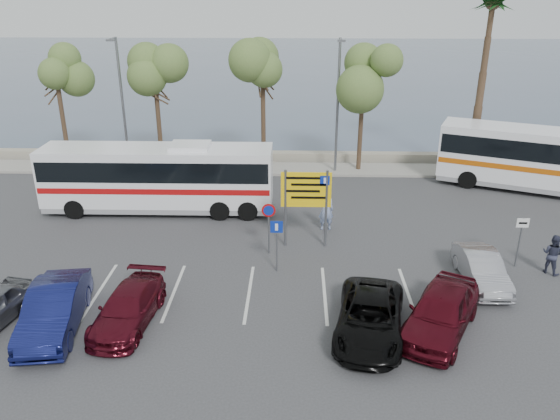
{
  "coord_description": "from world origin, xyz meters",
  "views": [
    {
      "loc": [
        0.55,
        -19.06,
        10.98
      ],
      "look_at": [
        -0.13,
        3.0,
        1.81
      ],
      "focal_mm": 35.0,
      "sensor_mm": 36.0,
      "label": 1
    }
  ],
  "objects_px": {
    "direction_sign": "(306,196)",
    "car_maroon": "(128,308)",
    "street_lamp_left": "(122,98)",
    "coach_bus_left": "(158,180)",
    "car_red": "(441,311)",
    "pedestrian_near": "(326,210)",
    "coach_bus_right": "(552,163)",
    "car_silver_b": "(481,269)",
    "street_lamp_right": "(338,100)",
    "pedestrian_far": "(552,254)",
    "suv_black": "(370,317)",
    "car_blue": "(54,309)"
  },
  "relations": [
    {
      "from": "pedestrian_far",
      "to": "pedestrian_near",
      "type": "bearing_deg",
      "value": 22.37
    },
    {
      "from": "direction_sign",
      "to": "car_maroon",
      "type": "relative_size",
      "value": 0.85
    },
    {
      "from": "direction_sign",
      "to": "pedestrian_near",
      "type": "relative_size",
      "value": 1.79
    },
    {
      "from": "car_maroon",
      "to": "car_silver_b",
      "type": "distance_m",
      "value": 13.47
    },
    {
      "from": "car_blue",
      "to": "car_maroon",
      "type": "distance_m",
      "value": 2.44
    },
    {
      "from": "coach_bus_right",
      "to": "car_red",
      "type": "height_order",
      "value": "coach_bus_right"
    },
    {
      "from": "car_red",
      "to": "car_silver_b",
      "type": "height_order",
      "value": "car_red"
    },
    {
      "from": "street_lamp_right",
      "to": "car_maroon",
      "type": "distance_m",
      "value": 18.97
    },
    {
      "from": "street_lamp_left",
      "to": "direction_sign",
      "type": "distance_m",
      "value": 15.24
    },
    {
      "from": "street_lamp_right",
      "to": "pedestrian_far",
      "type": "xyz_separation_m",
      "value": [
        8.0,
        -12.52,
        -3.75
      ]
    },
    {
      "from": "coach_bus_left",
      "to": "car_red",
      "type": "bearing_deg",
      "value": -40.91
    },
    {
      "from": "car_red",
      "to": "pedestrian_far",
      "type": "xyz_separation_m",
      "value": [
        5.52,
        4.28,
        0.05
      ]
    },
    {
      "from": "street_lamp_right",
      "to": "car_blue",
      "type": "relative_size",
      "value": 1.73
    },
    {
      "from": "direction_sign",
      "to": "pedestrian_near",
      "type": "distance_m",
      "value": 2.5
    },
    {
      "from": "car_silver_b",
      "to": "pedestrian_near",
      "type": "xyz_separation_m",
      "value": [
        -5.88,
        4.95,
        0.38
      ]
    },
    {
      "from": "coach_bus_right",
      "to": "pedestrian_far",
      "type": "height_order",
      "value": "coach_bus_right"
    },
    {
      "from": "street_lamp_left",
      "to": "coach_bus_left",
      "type": "relative_size",
      "value": 0.69
    },
    {
      "from": "coach_bus_left",
      "to": "pedestrian_far",
      "type": "height_order",
      "value": "coach_bus_left"
    },
    {
      "from": "suv_black",
      "to": "pedestrian_far",
      "type": "height_order",
      "value": "pedestrian_far"
    },
    {
      "from": "car_red",
      "to": "coach_bus_right",
      "type": "bearing_deg",
      "value": 84.25
    },
    {
      "from": "street_lamp_left",
      "to": "direction_sign",
      "type": "xyz_separation_m",
      "value": [
        11.0,
        -10.32,
        -2.17
      ]
    },
    {
      "from": "street_lamp_right",
      "to": "pedestrian_near",
      "type": "xyz_separation_m",
      "value": [
        -1.0,
        -8.52,
        -3.59
      ]
    },
    {
      "from": "street_lamp_left",
      "to": "car_red",
      "type": "distance_m",
      "value": 23.16
    },
    {
      "from": "street_lamp_left",
      "to": "direction_sign",
      "type": "height_order",
      "value": "street_lamp_left"
    },
    {
      "from": "street_lamp_right",
      "to": "pedestrian_far",
      "type": "bearing_deg",
      "value": -57.42
    },
    {
      "from": "car_red",
      "to": "pedestrian_far",
      "type": "bearing_deg",
      "value": 66.25
    },
    {
      "from": "car_maroon",
      "to": "car_red",
      "type": "relative_size",
      "value": 0.91
    },
    {
      "from": "pedestrian_near",
      "to": "pedestrian_far",
      "type": "relative_size",
      "value": 1.19
    },
    {
      "from": "street_lamp_left",
      "to": "street_lamp_right",
      "type": "relative_size",
      "value": 1.0
    },
    {
      "from": "street_lamp_right",
      "to": "car_silver_b",
      "type": "relative_size",
      "value": 2.08
    },
    {
      "from": "car_red",
      "to": "car_silver_b",
      "type": "distance_m",
      "value": 4.11
    },
    {
      "from": "coach_bus_right",
      "to": "car_blue",
      "type": "height_order",
      "value": "coach_bus_right"
    },
    {
      "from": "car_maroon",
      "to": "pedestrian_near",
      "type": "distance_m",
      "value": 10.86
    },
    {
      "from": "coach_bus_right",
      "to": "car_maroon",
      "type": "xyz_separation_m",
      "value": [
        -20.06,
        -13.61,
        -1.14
      ]
    },
    {
      "from": "street_lamp_right",
      "to": "direction_sign",
      "type": "bearing_deg",
      "value": -100.94
    },
    {
      "from": "car_red",
      "to": "pedestrian_near",
      "type": "xyz_separation_m",
      "value": [
        -3.48,
        8.28,
        0.22
      ]
    },
    {
      "from": "street_lamp_right",
      "to": "suv_black",
      "type": "height_order",
      "value": "street_lamp_right"
    },
    {
      "from": "coach_bus_left",
      "to": "pedestrian_far",
      "type": "xyz_separation_m",
      "value": [
        17.5,
        -6.1,
        -0.84
      ]
    },
    {
      "from": "street_lamp_left",
      "to": "coach_bus_right",
      "type": "relative_size",
      "value": 0.66
    },
    {
      "from": "street_lamp_left",
      "to": "coach_bus_left",
      "type": "xyz_separation_m",
      "value": [
        3.5,
        -6.42,
        -2.91
      ]
    },
    {
      "from": "coach_bus_left",
      "to": "car_red",
      "type": "xyz_separation_m",
      "value": [
        11.98,
        -10.38,
        -0.89
      ]
    },
    {
      "from": "street_lamp_left",
      "to": "pedestrian_far",
      "type": "distance_m",
      "value": 24.74
    },
    {
      "from": "direction_sign",
      "to": "car_maroon",
      "type": "height_order",
      "value": "direction_sign"
    },
    {
      "from": "car_maroon",
      "to": "pedestrian_far",
      "type": "distance_m",
      "value": 16.73
    },
    {
      "from": "street_lamp_left",
      "to": "pedestrian_far",
      "type": "relative_size",
      "value": 4.74
    },
    {
      "from": "coach_bus_right",
      "to": "car_silver_b",
      "type": "bearing_deg",
      "value": -123.71
    },
    {
      "from": "car_maroon",
      "to": "car_silver_b",
      "type": "xyz_separation_m",
      "value": [
        13.09,
        3.16,
        0.02
      ]
    },
    {
      "from": "car_silver_b",
      "to": "car_maroon",
      "type": "bearing_deg",
      "value": -167.69
    },
    {
      "from": "street_lamp_right",
      "to": "car_silver_b",
      "type": "bearing_deg",
      "value": -70.08
    },
    {
      "from": "coach_bus_right",
      "to": "car_silver_b",
      "type": "distance_m",
      "value": 12.61
    }
  ]
}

